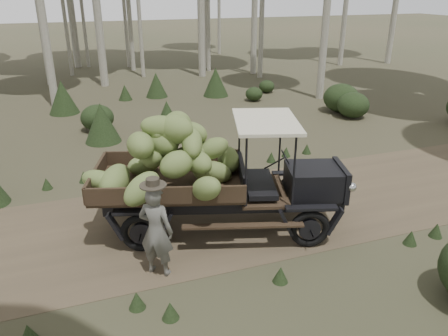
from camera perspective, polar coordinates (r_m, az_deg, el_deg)
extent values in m
plane|color=#473D2B|center=(9.69, -0.53, -6.27)|extent=(120.00, 120.00, 0.00)
cube|color=brown|center=(9.69, -0.53, -6.25)|extent=(70.00, 4.00, 0.01)
cube|color=black|center=(9.06, 11.51, -1.60)|extent=(1.28, 1.24, 0.57)
cube|color=black|center=(9.22, 14.95, -1.51)|extent=(0.40, 1.02, 0.64)
cube|color=black|center=(8.78, 2.36, -1.20)|extent=(0.50, 1.41, 0.57)
cube|color=#38281C|center=(8.82, -7.07, -1.99)|extent=(3.31, 2.63, 0.08)
cube|color=#38281C|center=(9.61, -6.75, 1.34)|extent=(2.79, 0.91, 0.33)
cube|color=#38281C|center=(7.91, -7.58, -3.58)|extent=(2.79, 0.91, 0.33)
cube|color=#38281C|center=(8.98, -16.37, -1.02)|extent=(0.60, 1.80, 0.33)
cube|color=beige|center=(8.43, 5.51, 6.07)|extent=(1.65, 2.03, 0.06)
cube|color=black|center=(9.33, -0.11, -3.06)|extent=(4.58, 1.49, 0.19)
cube|color=black|center=(8.63, 0.12, -5.32)|extent=(4.58, 1.49, 0.19)
torus|color=black|center=(10.01, 8.99, -3.03)|extent=(0.79, 0.37, 0.79)
torus|color=black|center=(8.59, 11.11, -7.81)|extent=(0.79, 0.37, 0.79)
torus|color=black|center=(9.89, -9.56, -3.41)|extent=(0.79, 0.37, 0.79)
torus|color=black|center=(8.45, -10.77, -8.34)|extent=(0.79, 0.37, 0.79)
sphere|color=beige|center=(9.63, 14.66, -0.09)|extent=(0.19, 0.19, 0.19)
sphere|color=beige|center=(8.82, 16.35, -2.43)|extent=(0.19, 0.19, 0.19)
ellipsoid|color=olive|center=(8.65, -1.05, -0.51)|extent=(0.80, 0.42, 0.66)
ellipsoid|color=olive|center=(8.04, -6.23, 0.47)|extent=(0.81, 0.57, 0.67)
ellipsoid|color=olive|center=(8.19, -4.23, 3.38)|extent=(0.54, 0.90, 0.66)
ellipsoid|color=olive|center=(8.31, -7.93, 5.30)|extent=(0.95, 0.52, 0.57)
ellipsoid|color=olive|center=(9.19, -10.44, 0.43)|extent=(0.84, 0.64, 0.43)
ellipsoid|color=olive|center=(8.21, -3.42, 0.80)|extent=(0.65, 0.80, 0.47)
ellipsoid|color=olive|center=(8.50, -7.91, 3.30)|extent=(1.02, 0.82, 0.73)
ellipsoid|color=olive|center=(8.45, -6.10, 5.60)|extent=(0.58, 0.85, 0.75)
ellipsoid|color=olive|center=(8.62, -15.90, -1.63)|extent=(0.87, 0.81, 0.48)
ellipsoid|color=olive|center=(8.51, -4.97, 1.51)|extent=(0.90, 0.59, 0.57)
ellipsoid|color=olive|center=(8.42, -8.43, 3.56)|extent=(1.02, 1.00, 0.73)
ellipsoid|color=olive|center=(8.33, -6.84, 4.90)|extent=(0.99, 0.97, 0.53)
ellipsoid|color=olive|center=(9.11, 0.57, 1.18)|extent=(0.53, 0.84, 0.66)
ellipsoid|color=olive|center=(8.72, -1.51, 2.55)|extent=(0.79, 0.46, 0.60)
ellipsoid|color=olive|center=(8.19, -10.85, 2.92)|extent=(0.51, 0.83, 0.56)
ellipsoid|color=olive|center=(8.26, -6.42, 5.15)|extent=(0.89, 0.92, 0.53)
ellipsoid|color=olive|center=(8.63, -2.62, -0.27)|extent=(0.83, 0.98, 0.71)
ellipsoid|color=olive|center=(8.54, -9.36, 1.41)|extent=(0.53, 0.83, 0.65)
ellipsoid|color=olive|center=(8.73, -4.38, 4.59)|extent=(0.85, 0.84, 0.51)
ellipsoid|color=olive|center=(8.47, -8.83, 4.98)|extent=(0.49, 0.74, 0.45)
ellipsoid|color=olive|center=(8.51, -14.10, -1.83)|extent=(0.99, 1.13, 0.82)
ellipsoid|color=olive|center=(7.84, -10.69, -2.69)|extent=(1.01, 0.77, 0.78)
ellipsoid|color=olive|center=(7.76, -2.33, -2.70)|extent=(0.67, 0.94, 0.72)
imported|color=#5A5952|center=(7.58, -8.86, -8.17)|extent=(0.73, 0.69, 1.68)
cylinder|color=#342E24|center=(7.18, -9.26, -2.24)|extent=(0.63, 0.63, 0.02)
cylinder|color=#342E24|center=(7.16, -9.29, -1.84)|extent=(0.31, 0.31, 0.13)
cone|color=#233319|center=(20.29, -1.10, 11.18)|extent=(1.16, 1.16, 1.28)
ellipsoid|color=#233319|center=(17.51, 16.52, 7.89)|extent=(1.21, 1.21, 0.96)
cone|color=#233319|center=(16.46, -7.47, 7.36)|extent=(0.71, 0.71, 0.78)
ellipsoid|color=#233319|center=(15.85, -16.22, 6.32)|extent=(1.14, 1.14, 0.91)
cone|color=#233319|center=(14.57, -7.17, 5.04)|extent=(0.57, 0.57, 0.63)
cone|color=#233319|center=(14.91, -5.31, 5.81)|extent=(0.69, 0.69, 0.77)
ellipsoid|color=#233319|center=(19.47, 3.94, 9.63)|extent=(0.75, 0.75, 0.60)
cone|color=#233319|center=(14.59, -15.69, 5.73)|extent=(1.16, 1.16, 1.29)
ellipsoid|color=#233319|center=(21.09, 5.60, 10.57)|extent=(0.73, 0.73, 0.58)
cone|color=#233319|center=(20.06, -12.81, 9.61)|extent=(0.61, 0.61, 0.68)
cone|color=#233319|center=(20.34, -8.85, 10.68)|extent=(0.99, 0.99, 1.10)
cone|color=#233319|center=(18.74, 17.07, 8.15)|extent=(0.54, 0.54, 0.60)
ellipsoid|color=#233319|center=(18.19, 15.05, 8.84)|extent=(1.40, 1.40, 1.12)
cone|color=#233319|center=(18.49, -20.33, 8.68)|extent=(1.17, 1.17, 1.30)
cone|color=#233319|center=(7.26, -11.33, -16.55)|extent=(0.27, 0.27, 0.30)
cone|color=#233319|center=(13.07, 8.12, 2.12)|extent=(0.27, 0.27, 0.30)
cone|color=#233319|center=(12.61, 6.20, 1.45)|extent=(0.27, 0.27, 0.30)
cone|color=#233319|center=(7.72, 7.39, -13.60)|extent=(0.27, 0.27, 0.30)
cone|color=#233319|center=(11.73, -22.17, -1.88)|extent=(0.27, 0.27, 0.30)
cone|color=#233319|center=(11.81, -17.83, -1.09)|extent=(0.27, 0.27, 0.30)
cone|color=#233319|center=(7.00, -7.04, -17.96)|extent=(0.27, 0.27, 0.30)
cone|color=#233319|center=(13.42, 10.77, 2.49)|extent=(0.27, 0.27, 0.30)
cone|color=#233319|center=(9.85, 26.00, -7.29)|extent=(0.27, 0.27, 0.30)
cone|color=#233319|center=(7.17, -24.18, -19.07)|extent=(0.27, 0.27, 0.30)
cone|color=#233319|center=(9.37, 23.20, -8.33)|extent=(0.27, 0.27, 0.30)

